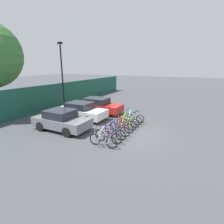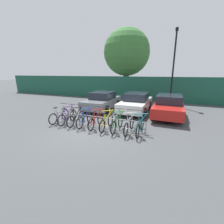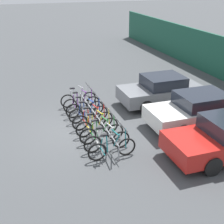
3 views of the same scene
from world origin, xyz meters
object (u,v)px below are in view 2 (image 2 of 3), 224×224
bicycle_purple (68,117)px  bicycle_black (76,118)px  bicycle_blue (85,119)px  bicycle_green (117,123)px  bicycle_silver (59,116)px  tree_behind_hoarding (127,53)px  bike_rack (97,118)px  bicycle_yellow (107,122)px  car_grey (102,101)px  bicycle_red (96,121)px  bicycle_teal (140,126)px  lamp_post (174,64)px  car_red (168,105)px  bicycle_white (129,125)px  car_white (136,102)px

bicycle_purple → bicycle_black: (0.59, 0.00, 0.00)m
bicycle_blue → bicycle_green: size_ratio=1.00×
bicycle_silver → tree_behind_hoarding: size_ratio=0.22×
bike_rack → bicycle_blue: bicycle_blue is taller
bicycle_silver → bicycle_yellow: same height
car_grey → tree_behind_hoarding: tree_behind_hoarding is taller
bicycle_red → bicycle_yellow: same height
bicycle_teal → bicycle_black: bearing=-179.7°
lamp_post → bicycle_black: bearing=-120.6°
car_grey → car_red: same height
bicycle_blue → bicycle_red: same height
bicycle_black → car_grey: 3.82m
car_grey → tree_behind_hoarding: 8.23m
bike_rack → bicycle_red: size_ratio=3.13×
bicycle_red → bicycle_blue: bearing=-179.2°
bicycle_purple → bicycle_white: bearing=0.7°
bicycle_purple → bicycle_green: 3.04m
bicycle_black → tree_behind_hoarding: size_ratio=0.22×
bicycle_purple → bicycle_teal: size_ratio=1.00×
bicycle_yellow → bicycle_green: size_ratio=1.00×
bicycle_blue → bicycle_red: (0.66, 0.00, 0.00)m
bicycle_white → bicycle_teal: bearing=-1.9°
bike_rack → car_red: size_ratio=1.16×
bicycle_blue → car_red: bearing=47.7°
car_red → car_white: bearing=174.8°
bike_rack → bicycle_purple: bicycle_purple is taller
bicycle_silver → bicycle_purple: same height
bike_rack → car_white: size_ratio=1.26×
bicycle_blue → car_grey: car_grey is taller
bicycle_red → bicycle_teal: size_ratio=1.00×
bicycle_purple → tree_behind_hoarding: 11.75m
bicycle_silver → tree_behind_hoarding: 11.77m
bicycle_black → car_white: bearing=56.6°
car_grey → car_white: same height
bicycle_silver → car_red: car_red is taller
bicycle_silver → car_red: bearing=32.3°
car_grey → car_red: 4.91m
bicycle_black → car_red: car_red is taller
bicycle_silver → bicycle_black: 1.20m
bicycle_purple → bicycle_silver: bearing=-179.3°
bicycle_white → car_red: size_ratio=0.37×
bicycle_black → bicycle_yellow: (1.86, 0.00, 0.00)m
bicycle_green → car_red: car_red is taller
bicycle_silver → bicycle_blue: 1.78m
bike_rack → bicycle_green: bicycle_green is taller
bike_rack → bicycle_teal: bicycle_teal is taller
bicycle_purple → lamp_post: bearing=57.0°
bicycle_red → bicycle_teal: 2.36m
car_red → bicycle_yellow: bearing=-125.7°
bicycle_green → bicycle_teal: bearing=-0.6°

